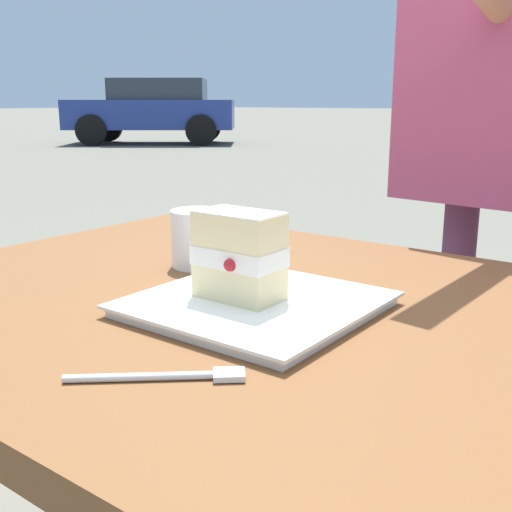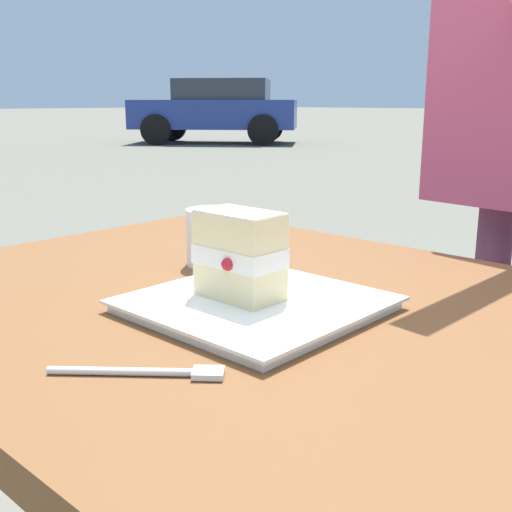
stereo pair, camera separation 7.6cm
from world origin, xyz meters
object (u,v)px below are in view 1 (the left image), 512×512
at_px(patio_table, 297,391).
at_px(coffee_cup, 198,237).
at_px(diner_person, 512,74).
at_px(dessert_plate, 256,304).
at_px(cake_slice, 239,255).
at_px(parked_car_near, 153,109).
at_px(dessert_fork, 168,376).

relative_size(patio_table, coffee_cup, 13.64).
distance_m(patio_table, diner_person, 0.79).
xyz_separation_m(dessert_plate, cake_slice, (0.02, 0.01, 0.06)).
xyz_separation_m(patio_table, dessert_plate, (0.04, 0.04, 0.12)).
bearing_deg(patio_table, cake_slice, 39.67).
distance_m(cake_slice, coffee_cup, 0.23).
bearing_deg(patio_table, dessert_plate, 44.47).
height_order(coffee_cup, parked_car_near, parked_car_near).
distance_m(dessert_plate, parked_car_near, 14.51).
relative_size(dessert_fork, parked_car_near, 0.03).
distance_m(cake_slice, parked_car_near, 14.50).
xyz_separation_m(cake_slice, dessert_fork, (-0.07, 0.20, -0.07)).
xyz_separation_m(dessert_fork, coffee_cup, (0.26, -0.33, 0.04)).
xyz_separation_m(patio_table, parked_car_near, (10.57, -9.94, 0.18)).
relative_size(dessert_plate, diner_person, 0.18).
relative_size(patio_table, dessert_plate, 4.46).
bearing_deg(diner_person, parked_car_near, -41.13).
bearing_deg(coffee_cup, parked_car_near, -43.69).
xyz_separation_m(diner_person, parked_car_near, (10.61, -9.27, -0.24)).
relative_size(cake_slice, coffee_cup, 1.22).
xyz_separation_m(dessert_fork, parked_car_near, (10.58, -10.19, 0.06)).
relative_size(coffee_cup, diner_person, 0.06).
xyz_separation_m(coffee_cup, parked_car_near, (10.32, -9.86, 0.02)).
height_order(patio_table, cake_slice, cake_slice).
bearing_deg(patio_table, diner_person, -94.23).
bearing_deg(diner_person, dessert_plate, 82.91).
relative_size(dessert_plate, cake_slice, 2.51).
xyz_separation_m(patio_table, coffee_cup, (0.24, -0.08, 0.16)).
bearing_deg(parked_car_near, dessert_fork, 136.07).
relative_size(dessert_plate, parked_car_near, 0.07).
bearing_deg(cake_slice, parked_car_near, -43.56).
bearing_deg(dessert_plate, coffee_cup, -30.36).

